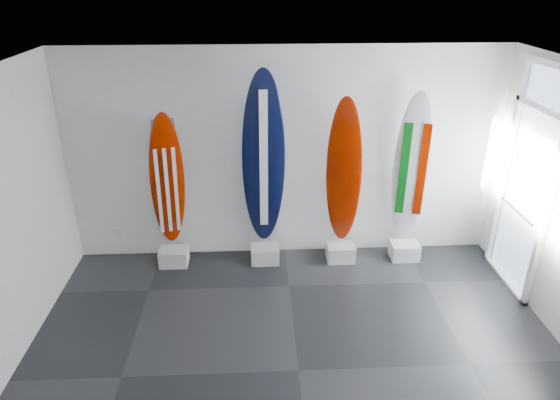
{
  "coord_description": "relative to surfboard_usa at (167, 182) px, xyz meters",
  "views": [
    {
      "loc": [
        -0.39,
        -3.97,
        3.85
      ],
      "look_at": [
        -0.13,
        1.4,
        1.35
      ],
      "focal_mm": 31.81,
      "sensor_mm": 36.0,
      "label": 1
    }
  ],
  "objects": [
    {
      "name": "floor",
      "position": [
        1.61,
        -2.28,
        -1.24
      ],
      "size": [
        6.0,
        6.0,
        0.0
      ],
      "primitive_type": "plane",
      "color": "black",
      "rests_on": "ground"
    },
    {
      "name": "ceiling",
      "position": [
        1.61,
        -2.28,
        1.76
      ],
      "size": [
        6.0,
        6.0,
        0.0
      ],
      "primitive_type": "plane",
      "rotation": [
        3.14,
        0.0,
        0.0
      ],
      "color": "white",
      "rests_on": "wall_back"
    },
    {
      "name": "wall_back",
      "position": [
        1.61,
        0.22,
        0.26
      ],
      "size": [
        6.0,
        0.0,
        6.0
      ],
      "primitive_type": "plane",
      "rotation": [
        1.57,
        0.0,
        0.0
      ],
      "color": "white",
      "rests_on": "ground"
    },
    {
      "name": "display_block_usa",
      "position": [
        0.0,
        -0.1,
        -1.12
      ],
      "size": [
        0.4,
        0.3,
        0.24
      ],
      "primitive_type": "cube",
      "color": "silver",
      "rests_on": "floor"
    },
    {
      "name": "surfboard_usa",
      "position": [
        0.0,
        0.0,
        0.0
      ],
      "size": [
        0.55,
        0.52,
        2.02
      ],
      "primitive_type": "ellipsoid",
      "rotation": [
        0.16,
        0.0,
        0.28
      ],
      "color": "#7D1300",
      "rests_on": "display_block_usa"
    },
    {
      "name": "display_block_navy",
      "position": [
        1.31,
        -0.1,
        -1.12
      ],
      "size": [
        0.4,
        0.3,
        0.24
      ],
      "primitive_type": "cube",
      "color": "silver",
      "rests_on": "floor"
    },
    {
      "name": "surfboard_navy",
      "position": [
        1.31,
        0.0,
        0.27
      ],
      "size": [
        0.59,
        0.39,
        2.55
      ],
      "primitive_type": "ellipsoid",
      "rotation": [
        0.11,
        0.0,
        0.04
      ],
      "color": "black",
      "rests_on": "display_block_navy"
    },
    {
      "name": "display_block_swiss",
      "position": [
        2.4,
        -0.1,
        -1.12
      ],
      "size": [
        0.4,
        0.3,
        0.24
      ],
      "primitive_type": "cube",
      "color": "silver",
      "rests_on": "floor"
    },
    {
      "name": "surfboard_swiss",
      "position": [
        2.4,
        0.0,
        0.08
      ],
      "size": [
        0.55,
        0.41,
        2.17
      ],
      "primitive_type": "ellipsoid",
      "rotation": [
        0.09,
        0.0,
        -0.32
      ],
      "color": "#7D1300",
      "rests_on": "display_block_swiss"
    },
    {
      "name": "display_block_italy",
      "position": [
        3.34,
        -0.1,
        -1.12
      ],
      "size": [
        0.4,
        0.3,
        0.24
      ],
      "primitive_type": "cube",
      "color": "silver",
      "rests_on": "floor"
    },
    {
      "name": "surfboard_italy",
      "position": [
        3.34,
        0.0,
        0.11
      ],
      "size": [
        0.56,
        0.39,
        2.24
      ],
      "primitive_type": "ellipsoid",
      "rotation": [
        0.09,
        0.0,
        -0.26
      ],
      "color": "white",
      "rests_on": "display_block_italy"
    },
    {
      "name": "wall_outlet",
      "position": [
        -0.84,
        0.2,
        -0.89
      ],
      "size": [
        0.09,
        0.02,
        0.13
      ],
      "primitive_type": "cube",
      "color": "silver",
      "rests_on": "wall_back"
    },
    {
      "name": "glass_door",
      "position": [
        4.58,
        -0.73,
        0.18
      ],
      "size": [
        0.12,
        1.16,
        2.85
      ],
      "primitive_type": null,
      "color": "white",
      "rests_on": "floor"
    }
  ]
}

